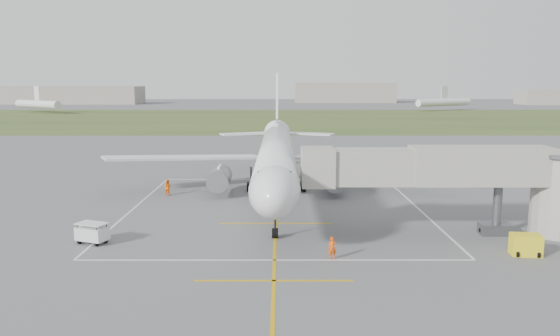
{
  "coord_description": "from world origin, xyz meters",
  "views": [
    {
      "loc": [
        0.36,
        -56.59,
        12.28
      ],
      "look_at": [
        0.4,
        -4.0,
        4.0
      ],
      "focal_mm": 35.0,
      "sensor_mm": 36.0,
      "label": 1
    }
  ],
  "objects_px": {
    "jet_bridge": "(471,177)",
    "baggage_cart": "(92,233)",
    "gpu_unit": "(526,245)",
    "ramp_worker_wing": "(168,187)",
    "airliner": "(276,157)",
    "ramp_worker_nose": "(332,248)"
  },
  "relations": [
    {
      "from": "baggage_cart",
      "to": "gpu_unit",
      "type": "bearing_deg",
      "value": 17.01
    },
    {
      "from": "airliner",
      "to": "jet_bridge",
      "type": "distance_m",
      "value": 21.22
    },
    {
      "from": "baggage_cart",
      "to": "airliner",
      "type": "bearing_deg",
      "value": 72.13
    },
    {
      "from": "airliner",
      "to": "ramp_worker_nose",
      "type": "xyz_separation_m",
      "value": [
        4.06,
        -20.5,
        -3.59
      ]
    },
    {
      "from": "airliner",
      "to": "gpu_unit",
      "type": "height_order",
      "value": "airliner"
    },
    {
      "from": "airliner",
      "to": "jet_bridge",
      "type": "height_order",
      "value": "airliner"
    },
    {
      "from": "gpu_unit",
      "to": "ramp_worker_wing",
      "type": "bearing_deg",
      "value": 151.52
    },
    {
      "from": "jet_bridge",
      "to": "baggage_cart",
      "type": "relative_size",
      "value": 8.78
    },
    {
      "from": "jet_bridge",
      "to": "ramp_worker_wing",
      "type": "distance_m",
      "value": 32.08
    },
    {
      "from": "baggage_cart",
      "to": "ramp_worker_nose",
      "type": "distance_m",
      "value": 18.51
    },
    {
      "from": "airliner",
      "to": "ramp_worker_nose",
      "type": "bearing_deg",
      "value": -78.81
    },
    {
      "from": "airliner",
      "to": "ramp_worker_wing",
      "type": "distance_m",
      "value": 12.56
    },
    {
      "from": "gpu_unit",
      "to": "baggage_cart",
      "type": "xyz_separation_m",
      "value": [
        -32.08,
        2.93,
        0.07
      ]
    },
    {
      "from": "gpu_unit",
      "to": "ramp_worker_wing",
      "type": "relative_size",
      "value": 1.25
    },
    {
      "from": "ramp_worker_nose",
      "to": "jet_bridge",
      "type": "bearing_deg",
      "value": 28.62
    },
    {
      "from": "baggage_cart",
      "to": "ramp_worker_nose",
      "type": "height_order",
      "value": "baggage_cart"
    },
    {
      "from": "airliner",
      "to": "baggage_cart",
      "type": "xyz_separation_m",
      "value": [
        -14.06,
        -16.7,
        -3.57
      ]
    },
    {
      "from": "airliner",
      "to": "ramp_worker_wing",
      "type": "relative_size",
      "value": 26.86
    },
    {
      "from": "jet_bridge",
      "to": "baggage_cart",
      "type": "distance_m",
      "value": 30.14
    },
    {
      "from": "ramp_worker_nose",
      "to": "baggage_cart",
      "type": "bearing_deg",
      "value": 168.59
    },
    {
      "from": "gpu_unit",
      "to": "ramp_worker_wing",
      "type": "height_order",
      "value": "ramp_worker_wing"
    },
    {
      "from": "jet_bridge",
      "to": "airliner",
      "type": "bearing_deg",
      "value": 137.81
    }
  ]
}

